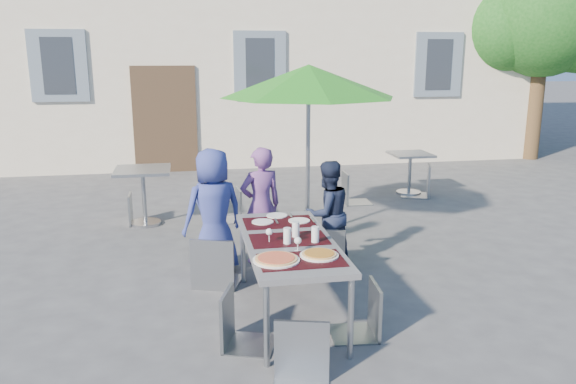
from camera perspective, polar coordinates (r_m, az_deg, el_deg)
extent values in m
plane|color=#404042|center=(5.32, 8.60, -13.22)|extent=(90.00, 90.00, 0.00)
cube|color=beige|center=(16.09, -4.96, 17.57)|extent=(13.00, 8.00, 7.00)
cube|color=#422F1F|center=(12.01, -12.38, 7.18)|extent=(1.30, 0.06, 2.20)
cube|color=slate|center=(12.17, -22.30, 11.77)|extent=(1.10, 0.06, 1.40)
cube|color=#262B33|center=(12.16, -22.32, 11.77)|extent=(0.60, 0.04, 1.10)
cube|color=slate|center=(12.05, -2.88, 12.74)|extent=(1.10, 0.06, 1.40)
cube|color=#262B33|center=(12.03, -2.87, 12.74)|extent=(0.60, 0.04, 1.10)
cube|color=slate|center=(13.20, 15.03, 12.38)|extent=(1.10, 0.06, 1.40)
cube|color=#262B33|center=(13.18, 15.07, 12.38)|extent=(0.60, 0.04, 1.10)
cylinder|color=#4F3921|center=(14.50, 23.85, 8.60)|extent=(0.36, 0.36, 2.80)
sphere|color=#144B15|center=(14.49, 24.60, 16.08)|extent=(2.80, 2.80, 2.80)
sphere|color=#144B15|center=(14.30, 21.04, 15.23)|extent=(2.00, 2.00, 2.00)
cube|color=#434448|center=(5.18, 0.10, -5.11)|extent=(0.80, 1.85, 0.05)
cylinder|color=gray|center=(4.49, -2.19, -13.42)|extent=(0.05, 0.05, 0.70)
cylinder|color=gray|center=(4.62, 6.39, -12.65)|extent=(0.05, 0.05, 0.70)
cylinder|color=gray|center=(6.07, -4.59, -6.05)|extent=(0.05, 0.05, 0.70)
cylinder|color=gray|center=(6.17, 1.73, -5.68)|extent=(0.05, 0.05, 0.70)
cube|color=black|center=(4.66, 1.36, -6.92)|extent=(0.70, 0.42, 0.01)
cube|color=black|center=(5.17, 0.10, -4.82)|extent=(0.70, 0.42, 0.01)
cube|color=black|center=(5.69, -0.92, -3.09)|extent=(0.70, 0.42, 0.01)
cylinder|color=white|center=(4.64, -1.21, -6.91)|extent=(0.39, 0.39, 0.01)
cylinder|color=tan|center=(4.63, -1.21, -6.77)|extent=(0.35, 0.35, 0.01)
cylinder|color=#AC2F10|center=(4.63, -1.21, -6.68)|extent=(0.30, 0.30, 0.01)
cylinder|color=white|center=(4.75, 3.19, -6.43)|extent=(0.33, 0.33, 0.01)
cylinder|color=tan|center=(4.75, 3.19, -6.29)|extent=(0.29, 0.29, 0.01)
cylinder|color=#8C3609|center=(4.74, 3.19, -6.20)|extent=(0.25, 0.25, 0.01)
cylinder|color=silver|center=(5.03, -0.07, -4.49)|extent=(0.07, 0.07, 0.15)
cylinder|color=silver|center=(5.21, 0.79, -3.83)|extent=(0.07, 0.07, 0.15)
cylinder|color=silver|center=(5.07, 2.78, -4.35)|extent=(0.07, 0.07, 0.15)
cylinder|color=silver|center=(5.09, -1.92, -5.13)|extent=(0.06, 0.06, 0.00)
cylinder|color=silver|center=(5.08, -1.92, -4.72)|extent=(0.01, 0.01, 0.08)
sphere|color=silver|center=(5.06, -1.93, -4.08)|extent=(0.06, 0.06, 0.06)
cylinder|color=silver|center=(4.86, 0.99, -6.05)|extent=(0.06, 0.06, 0.00)
cylinder|color=silver|center=(4.85, 1.00, -5.63)|extent=(0.01, 0.01, 0.08)
sphere|color=silver|center=(4.83, 1.00, -4.96)|extent=(0.06, 0.06, 0.06)
cylinder|color=white|center=(5.68, -2.60, -3.04)|extent=(0.22, 0.22, 0.01)
cube|color=#AEB0B6|center=(5.70, -1.20, -2.99)|extent=(0.02, 0.18, 0.00)
cylinder|color=white|center=(5.72, 1.14, -2.92)|extent=(0.22, 0.22, 0.01)
cube|color=#AEB0B6|center=(5.74, 2.51, -2.86)|extent=(0.02, 0.18, 0.00)
cylinder|color=white|center=(5.90, -1.14, -2.40)|extent=(0.22, 0.22, 0.01)
cube|color=#AEB0B6|center=(5.92, 0.19, -2.35)|extent=(0.02, 0.18, 0.00)
imported|color=navy|center=(6.31, -7.57, -1.94)|extent=(0.80, 0.66, 1.42)
imported|color=#6C3E7F|center=(6.56, -2.78, -1.37)|extent=(0.57, 0.44, 1.38)
imported|color=#192038|center=(6.48, 4.00, -2.22)|extent=(0.69, 0.53, 1.24)
cube|color=gray|center=(6.04, -7.21, -4.72)|extent=(0.59, 0.59, 0.03)
cube|color=gray|center=(5.75, -7.88, -2.78)|extent=(0.45, 0.18, 0.55)
cylinder|color=gray|center=(6.26, -4.88, -6.47)|extent=(0.02, 0.02, 0.49)
cylinder|color=gray|center=(6.36, -8.41, -6.24)|extent=(0.02, 0.02, 0.49)
cylinder|color=gray|center=(5.89, -5.76, -7.78)|extent=(0.02, 0.02, 0.49)
cylinder|color=gray|center=(6.00, -9.50, -7.51)|extent=(0.02, 0.02, 0.49)
cube|color=gray|center=(6.46, -0.50, -4.32)|extent=(0.46, 0.46, 0.03)
cube|color=gray|center=(6.22, -0.65, -2.89)|extent=(0.37, 0.12, 0.44)
cylinder|color=gray|center=(6.66, 0.99, -5.60)|extent=(0.02, 0.02, 0.39)
cylinder|color=gray|center=(6.69, -1.75, -5.53)|extent=(0.02, 0.02, 0.39)
cylinder|color=gray|center=(6.36, 0.82, -6.54)|extent=(0.02, 0.02, 0.39)
cylinder|color=gray|center=(6.39, -2.05, -6.46)|extent=(0.02, 0.02, 0.39)
cube|color=gray|center=(6.34, 3.89, -3.70)|extent=(0.61, 0.61, 0.03)
cube|color=gray|center=(6.05, 3.69, -1.79)|extent=(0.45, 0.20, 0.56)
cylinder|color=gray|center=(6.59, 5.81, -5.41)|extent=(0.02, 0.02, 0.49)
cylinder|color=gray|center=(6.63, 2.32, -5.23)|extent=(0.02, 0.02, 0.49)
cylinder|color=gray|center=(6.21, 5.50, -6.61)|extent=(0.02, 0.02, 0.49)
cylinder|color=gray|center=(6.26, 1.80, -6.40)|extent=(0.02, 0.02, 0.49)
cube|color=gray|center=(4.75, -3.95, -10.68)|extent=(0.52, 0.52, 0.03)
cube|color=gray|center=(4.70, -6.33, -7.81)|extent=(0.16, 0.39, 0.48)
cylinder|color=gray|center=(4.66, -2.20, -14.19)|extent=(0.02, 0.02, 0.43)
cylinder|color=gray|center=(4.97, -1.46, -12.34)|extent=(0.02, 0.02, 0.43)
cylinder|color=gray|center=(4.73, -6.48, -13.84)|extent=(0.02, 0.02, 0.43)
cylinder|color=gray|center=(5.04, -5.47, -12.04)|extent=(0.02, 0.02, 0.43)
cube|color=gray|center=(4.95, 6.75, -9.86)|extent=(0.43, 0.43, 0.03)
cube|color=gray|center=(4.90, 8.99, -7.20)|extent=(0.06, 0.40, 0.47)
cylinder|color=gray|center=(5.16, 4.40, -11.42)|extent=(0.02, 0.02, 0.41)
cylinder|color=gray|center=(4.86, 5.09, -13.10)|extent=(0.02, 0.02, 0.41)
cylinder|color=gray|center=(5.23, 8.14, -11.19)|extent=(0.02, 0.02, 0.41)
cylinder|color=gray|center=(4.93, 9.07, -12.82)|extent=(0.02, 0.02, 0.41)
cube|color=#91969D|center=(4.08, 1.26, -14.85)|extent=(0.51, 0.51, 0.03)
cube|color=#91969D|center=(4.15, 1.44, -10.56)|extent=(0.41, 0.14, 0.49)
cylinder|color=#91969D|center=(4.06, -1.56, -18.75)|extent=(0.02, 0.02, 0.43)
cylinder|color=#91969D|center=(4.36, -1.04, -16.26)|extent=(0.02, 0.02, 0.43)
cylinder|color=#91969D|center=(4.34, 3.82, -16.42)|extent=(0.02, 0.02, 0.43)
cylinder|color=#AEB0B6|center=(7.67, 1.97, -4.16)|extent=(0.50, 0.50, 0.09)
cylinder|color=gray|center=(7.42, 2.04, 3.34)|extent=(0.06, 0.06, 2.13)
cone|color=#227E1C|center=(7.30, 2.10, 11.21)|extent=(2.29, 2.29, 0.42)
cylinder|color=#AEB0B6|center=(8.45, -14.26, -3.07)|extent=(0.44, 0.44, 0.04)
cylinder|color=gray|center=(8.35, -14.40, -0.67)|extent=(0.06, 0.06, 0.77)
cube|color=gray|center=(8.26, -14.57, 2.15)|extent=(0.77, 0.77, 0.04)
cube|color=gray|center=(8.41, -14.58, -0.46)|extent=(0.38, 0.38, 0.03)
cube|color=gray|center=(8.38, -15.89, 0.97)|extent=(0.03, 0.38, 0.45)
cylinder|color=gray|center=(8.30, -13.47, -2.06)|extent=(0.02, 0.02, 0.39)
cylinder|color=gray|center=(8.61, -13.36, -1.49)|extent=(0.02, 0.02, 0.39)
cylinder|color=gray|center=(8.33, -15.68, -2.14)|extent=(0.02, 0.02, 0.39)
cylinder|color=gray|center=(8.64, -15.49, -1.57)|extent=(0.02, 0.02, 0.39)
cube|color=gray|center=(8.31, -6.33, -0.08)|extent=(0.43, 0.43, 0.03)
cube|color=gray|center=(8.28, -5.07, 1.60)|extent=(0.06, 0.40, 0.48)
cylinder|color=gray|center=(8.51, -7.61, -1.32)|extent=(0.02, 0.02, 0.42)
cylinder|color=gray|center=(8.18, -7.31, -1.93)|extent=(0.02, 0.02, 0.42)
cylinder|color=gray|center=(8.55, -5.32, -1.18)|extent=(0.02, 0.02, 0.42)
cylinder|color=gray|center=(8.22, -4.93, -1.77)|extent=(0.02, 0.02, 0.42)
cylinder|color=#AEB0B6|center=(10.24, 12.15, -0.04)|extent=(0.44, 0.44, 0.04)
cylinder|color=gray|center=(10.17, 12.24, 1.72)|extent=(0.06, 0.06, 0.68)
cube|color=gray|center=(10.11, 12.35, 3.77)|extent=(0.68, 0.68, 0.04)
cube|color=gray|center=(9.35, 7.10, 1.69)|extent=(0.46, 0.46, 0.03)
cube|color=gray|center=(9.25, 5.89, 3.24)|extent=(0.06, 0.44, 0.52)
cylinder|color=gray|center=(9.27, 8.46, 0.02)|extent=(0.02, 0.02, 0.46)
cylinder|color=gray|center=(9.62, 7.86, 0.55)|extent=(0.02, 0.02, 0.46)
cylinder|color=gray|center=(9.18, 6.20, -0.05)|extent=(0.02, 0.02, 0.46)
cylinder|color=gray|center=(9.53, 5.68, 0.49)|extent=(0.02, 0.02, 0.46)
cube|color=gray|center=(10.00, 12.89, 2.44)|extent=(0.61, 0.61, 0.03)
cube|color=gray|center=(9.96, 14.26, 3.95)|extent=(0.21, 0.45, 0.56)
cylinder|color=gray|center=(10.25, 11.67, 1.29)|extent=(0.02, 0.02, 0.49)
cylinder|color=gray|center=(9.85, 11.65, 0.80)|extent=(0.02, 0.02, 0.49)
cylinder|color=gray|center=(10.26, 13.92, 1.18)|extent=(0.02, 0.02, 0.49)
cylinder|color=gray|center=(9.86, 13.99, 0.69)|extent=(0.02, 0.02, 0.49)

